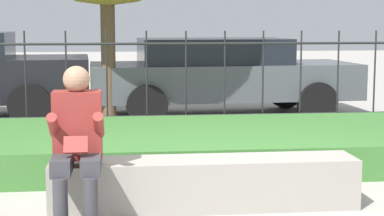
{
  "coord_description": "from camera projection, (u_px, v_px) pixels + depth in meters",
  "views": [
    {
      "loc": [
        -0.89,
        -5.22,
        1.55
      ],
      "look_at": [
        -0.09,
        1.86,
        0.61
      ],
      "focal_mm": 60.0,
      "sensor_mm": 36.0,
      "label": 1
    }
  ],
  "objects": [
    {
      "name": "person_seated_reader",
      "position": [
        77.0,
        139.0,
        4.97
      ],
      "size": [
        0.42,
        0.73,
        1.22
      ],
      "color": "black",
      "rests_on": "ground_plane"
    },
    {
      "name": "car_parked_center",
      "position": [
        220.0,
        74.0,
        10.7
      ],
      "size": [
        4.45,
        2.04,
        1.3
      ],
      "rotation": [
        0.0,
        0.0,
        0.05
      ],
      "color": "#4C5156",
      "rests_on": "ground_plane"
    },
    {
      "name": "stone_bench",
      "position": [
        204.0,
        186.0,
        5.4
      ],
      "size": [
        2.57,
        0.46,
        0.42
      ],
      "color": "gray",
      "rests_on": "ground_plane"
    },
    {
      "name": "ground_plane",
      "position": [
        227.0,
        207.0,
        5.45
      ],
      "size": [
        60.0,
        60.0,
        0.0
      ],
      "primitive_type": "plane",
      "color": "#A8A399"
    },
    {
      "name": "iron_fence",
      "position": [
        186.0,
        82.0,
        8.72
      ],
      "size": [
        8.01,
        0.03,
        1.45
      ],
      "color": "#232326",
      "rests_on": "ground_plane"
    },
    {
      "name": "grass_berm",
      "position": [
        200.0,
        145.0,
        7.27
      ],
      "size": [
        10.01,
        2.36,
        0.35
      ],
      "color": "#3D7533",
      "rests_on": "ground_plane"
    }
  ]
}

